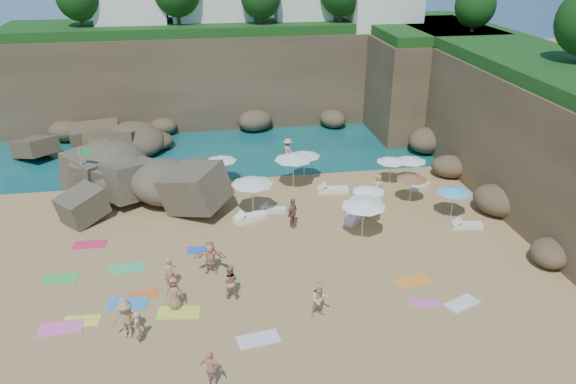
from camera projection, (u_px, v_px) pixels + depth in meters
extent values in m
plane|color=tan|center=(261.00, 250.00, 31.09)|extent=(120.00, 120.00, 0.00)
plane|color=#0C4751|center=(226.00, 103.00, 57.92)|extent=(120.00, 120.00, 0.00)
cube|color=brown|center=(249.00, 74.00, 52.07)|extent=(44.00, 8.00, 8.00)
cube|color=brown|center=(515.00, 120.00, 39.40)|extent=(8.00, 30.00, 8.00)
cube|color=brown|center=(423.00, 81.00, 49.84)|extent=(10.00, 12.00, 8.00)
sphere|color=#11380F|center=(475.00, 5.00, 43.70)|extent=(3.15, 3.15, 3.15)
cylinder|color=white|center=(37.00, 81.00, 53.97)|extent=(0.10, 0.10, 6.00)
cylinder|color=white|center=(53.00, 80.00, 54.19)|extent=(0.10, 0.10, 6.00)
cylinder|color=white|center=(70.00, 79.00, 54.42)|extent=(0.10, 0.10, 6.00)
cylinder|color=silver|center=(84.00, 177.00, 35.42)|extent=(0.08, 0.08, 3.90)
cube|color=green|center=(86.00, 152.00, 34.79)|extent=(0.66, 0.24, 0.44)
cylinder|color=silver|center=(222.00, 171.00, 38.91)|extent=(0.06, 0.06, 1.91)
cone|color=silver|center=(221.00, 158.00, 38.53)|extent=(2.14, 2.14, 0.33)
cylinder|color=silver|center=(304.00, 166.00, 39.49)|extent=(0.06, 0.06, 2.00)
cone|color=silver|center=(304.00, 154.00, 39.09)|extent=(2.24, 2.24, 0.34)
cylinder|color=silver|center=(293.00, 172.00, 38.18)|extent=(0.07, 0.07, 2.32)
cone|color=white|center=(293.00, 157.00, 37.72)|extent=(2.60, 2.60, 0.40)
cylinder|color=silver|center=(390.00, 171.00, 38.95)|extent=(0.05, 0.05, 1.81)
cone|color=white|center=(391.00, 160.00, 38.58)|extent=(2.03, 2.03, 0.31)
cylinder|color=silver|center=(410.00, 171.00, 38.86)|extent=(0.06, 0.06, 1.90)
cone|color=silver|center=(411.00, 159.00, 38.48)|extent=(2.13, 2.13, 0.32)
cylinder|color=silver|center=(253.00, 197.00, 34.50)|extent=(0.07, 0.07, 2.32)
cone|color=silver|center=(252.00, 181.00, 34.04)|extent=(2.61, 2.61, 0.40)
cylinder|color=silver|center=(411.00, 189.00, 36.23)|extent=(0.05, 0.05, 1.79)
cone|color=red|center=(412.00, 177.00, 35.87)|extent=(2.01, 2.01, 0.31)
cylinder|color=silver|center=(365.00, 211.00, 33.51)|extent=(0.05, 0.05, 1.76)
cone|color=silver|center=(366.00, 198.00, 33.15)|extent=(1.97, 1.97, 0.30)
cylinder|color=silver|center=(363.00, 220.00, 31.83)|extent=(0.07, 0.07, 2.26)
cone|color=white|center=(364.00, 203.00, 31.38)|extent=(2.54, 2.54, 0.39)
cylinder|color=silver|center=(452.00, 203.00, 34.30)|extent=(0.05, 0.05, 1.86)
cone|color=#46ADEE|center=(454.00, 190.00, 33.93)|extent=(2.08, 2.08, 0.32)
cylinder|color=silver|center=(368.00, 202.00, 34.51)|extent=(0.05, 0.05, 1.80)
cone|color=white|center=(369.00, 189.00, 34.15)|extent=(2.02, 2.02, 0.31)
cube|color=white|center=(250.00, 217.00, 34.26)|extent=(2.16, 1.45, 0.32)
cube|color=white|center=(333.00, 190.00, 37.91)|extent=(2.13, 0.92, 0.32)
cube|color=silver|center=(421.00, 186.00, 38.50)|extent=(1.64, 1.36, 0.25)
cube|color=silver|center=(273.00, 210.00, 35.28)|extent=(1.71, 0.86, 0.25)
cube|color=silver|center=(467.00, 225.00, 33.37)|extent=(1.84, 0.80, 0.28)
cube|color=silver|center=(356.00, 218.00, 34.19)|extent=(1.92, 1.85, 0.31)
cube|color=#2A85E1|center=(128.00, 303.00, 26.57)|extent=(1.94, 1.15, 0.03)
cube|color=pink|center=(61.00, 328.00, 24.90)|extent=(1.97, 1.06, 0.03)
cube|color=orange|center=(143.00, 295.00, 27.20)|extent=(1.54, 0.90, 0.03)
cube|color=#37C172|center=(127.00, 268.00, 29.34)|extent=(1.90, 1.09, 0.03)
cube|color=#F6ED40|center=(82.00, 321.00, 25.37)|extent=(1.67, 0.94, 0.03)
cube|color=silver|center=(259.00, 339.00, 24.22)|extent=(1.93, 1.16, 0.03)
cube|color=#E8284D|center=(90.00, 244.00, 31.57)|extent=(1.84, 0.98, 0.03)
cube|color=blue|center=(200.00, 250.00, 31.05)|extent=(1.48, 0.77, 0.03)
cube|color=#E95AA8|center=(425.00, 303.00, 26.60)|extent=(1.62, 1.17, 0.03)
cube|color=orange|center=(412.00, 281.00, 28.23)|extent=(1.91, 1.21, 0.03)
cube|color=green|center=(61.00, 278.00, 28.47)|extent=(1.79, 1.00, 0.03)
cube|color=#D5E03B|center=(179.00, 312.00, 25.92)|extent=(2.06, 1.22, 0.03)
cube|color=silver|center=(462.00, 303.00, 26.58)|extent=(1.89, 1.44, 0.03)
imported|color=#E0AA75|center=(126.00, 315.00, 24.43)|extent=(0.69, 0.73, 1.69)
imported|color=tan|center=(230.00, 282.00, 26.70)|extent=(0.97, 0.83, 1.74)
imported|color=tan|center=(288.00, 151.00, 42.46)|extent=(1.16, 1.29, 1.92)
imported|color=#8C5E46|center=(293.00, 213.00, 33.09)|extent=(1.00, 1.15, 1.86)
imported|color=tan|center=(378.00, 186.00, 36.96)|extent=(0.89, 0.77, 1.60)
imported|color=#B7745B|center=(164.00, 171.00, 39.37)|extent=(1.44, 1.08, 1.54)
imported|color=tan|center=(137.00, 327.00, 23.75)|extent=(0.42, 0.60, 1.55)
imported|color=tan|center=(128.00, 332.00, 24.27)|extent=(1.40, 1.98, 0.50)
imported|color=#EC9C86|center=(211.00, 381.00, 21.69)|extent=(1.57, 1.85, 0.39)
imported|color=#A26D51|center=(175.00, 304.00, 26.15)|extent=(0.89, 1.68, 0.44)
imported|color=tan|center=(211.00, 268.00, 28.92)|extent=(1.91, 2.01, 0.48)
imported|color=tan|center=(171.00, 284.00, 27.71)|extent=(1.14, 1.70, 0.38)
imported|color=#F3BD8A|center=(319.00, 310.00, 25.62)|extent=(0.94, 1.75, 0.65)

